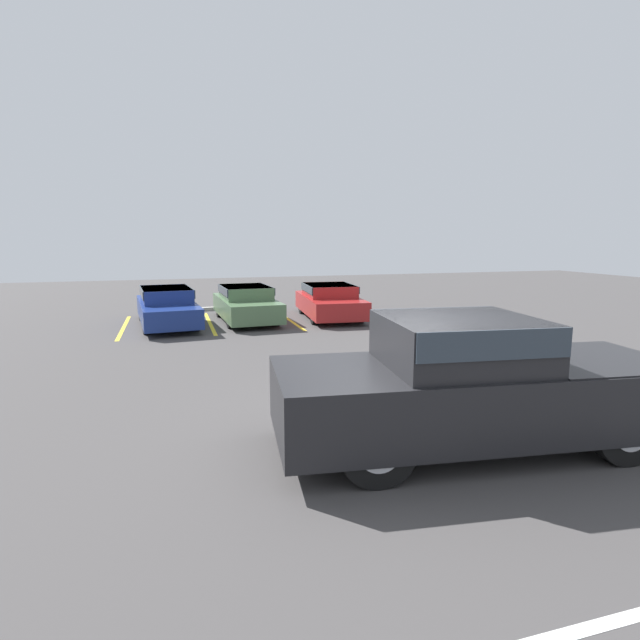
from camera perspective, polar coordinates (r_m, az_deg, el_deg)
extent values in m
plane|color=#423F3F|center=(7.49, 7.71, -13.34)|extent=(60.00, 60.00, 0.00)
cube|color=yellow|center=(17.40, -21.51, -0.77)|extent=(0.12, 4.63, 0.01)
cube|color=yellow|center=(17.37, -12.47, -0.35)|extent=(0.12, 4.63, 0.01)
cube|color=yellow|center=(17.77, -3.62, 0.07)|extent=(0.12, 4.63, 0.01)
cube|color=yellow|center=(18.58, 4.66, 0.47)|extent=(0.12, 4.63, 0.01)
cube|color=black|center=(7.27, 17.33, -8.27)|extent=(5.69, 2.59, 0.90)
cube|color=black|center=(6.95, 15.63, -2.37)|extent=(2.17, 2.04, 0.65)
cube|color=#2D3842|center=(6.93, 15.68, -1.18)|extent=(2.14, 2.10, 0.36)
cube|color=black|center=(8.10, 28.44, -4.21)|extent=(2.24, 2.13, 0.13)
cylinder|color=black|center=(8.85, 24.33, -7.28)|extent=(0.97, 0.39, 0.94)
cylinder|color=#ADADB2|center=(8.85, 24.33, -7.28)|extent=(0.55, 0.36, 0.52)
cylinder|color=black|center=(7.62, 31.48, -10.50)|extent=(0.97, 0.39, 0.94)
cylinder|color=#ADADB2|center=(7.62, 31.48, -10.50)|extent=(0.55, 0.36, 0.52)
cylinder|color=black|center=(7.53, 2.86, -9.30)|extent=(0.97, 0.39, 0.94)
cylinder|color=#ADADB2|center=(7.53, 2.86, -9.30)|extent=(0.55, 0.36, 0.52)
cylinder|color=black|center=(6.04, 6.53, -14.24)|extent=(0.97, 0.39, 0.94)
cylinder|color=#ADADB2|center=(6.04, 6.53, -14.24)|extent=(0.55, 0.36, 0.52)
cube|color=navy|center=(17.24, -17.06, 1.03)|extent=(2.13, 4.79, 0.61)
cube|color=navy|center=(17.27, -17.18, 2.81)|extent=(1.72, 2.55, 0.45)
cube|color=#2D3842|center=(17.26, -17.19, 3.10)|extent=(1.78, 2.51, 0.27)
cylinder|color=black|center=(16.02, -14.01, 0.00)|extent=(0.28, 0.70, 0.68)
cylinder|color=#ADADB2|center=(16.02, -14.01, 0.00)|extent=(0.27, 0.39, 0.37)
cylinder|color=black|center=(15.89, -19.20, -0.32)|extent=(0.28, 0.70, 0.68)
cylinder|color=#ADADB2|center=(15.89, -19.20, -0.32)|extent=(0.27, 0.39, 0.37)
cylinder|color=black|center=(18.67, -15.20, 1.26)|extent=(0.28, 0.70, 0.68)
cylinder|color=#ADADB2|center=(18.67, -15.20, 1.26)|extent=(0.27, 0.39, 0.37)
cylinder|color=black|center=(18.56, -19.65, 0.99)|extent=(0.28, 0.70, 0.68)
cylinder|color=#ADADB2|center=(18.56, -19.65, 0.99)|extent=(0.27, 0.39, 0.37)
cube|color=#4C6B47|center=(17.51, -8.42, 1.45)|extent=(1.93, 4.29, 0.63)
cube|color=#4C6B47|center=(17.53, -8.52, 3.19)|extent=(1.63, 2.26, 0.42)
cube|color=#2D3842|center=(17.52, -8.52, 3.46)|extent=(1.70, 2.22, 0.25)
cylinder|color=black|center=(16.51, -5.10, 0.41)|extent=(0.27, 0.63, 0.62)
cylinder|color=#ADADB2|center=(16.51, -5.10, 0.41)|extent=(0.26, 0.35, 0.34)
cylinder|color=black|center=(16.22, -10.13, 0.14)|extent=(0.27, 0.63, 0.62)
cylinder|color=#ADADB2|center=(16.22, -10.13, 0.14)|extent=(0.26, 0.35, 0.34)
cylinder|color=black|center=(18.87, -6.93, 1.51)|extent=(0.27, 0.63, 0.62)
cylinder|color=#ADADB2|center=(18.87, -6.93, 1.51)|extent=(0.26, 0.35, 0.34)
cylinder|color=black|center=(18.61, -11.35, 1.28)|extent=(0.27, 0.63, 0.62)
cylinder|color=#ADADB2|center=(18.61, -11.35, 1.28)|extent=(0.26, 0.35, 0.34)
cube|color=maroon|center=(18.04, 1.11, 1.77)|extent=(2.18, 4.35, 0.62)
cube|color=maroon|center=(18.06, 1.06, 3.43)|extent=(1.79, 2.32, 0.42)
cube|color=#2D3842|center=(18.05, 1.06, 3.69)|extent=(1.86, 2.28, 0.25)
cylinder|color=black|center=(17.09, 4.60, 0.75)|extent=(0.28, 0.65, 0.63)
cylinder|color=#ADADB2|center=(17.09, 4.60, 0.75)|extent=(0.26, 0.37, 0.35)
cylinder|color=black|center=(16.72, -0.60, 0.59)|extent=(0.28, 0.65, 0.63)
cylinder|color=#ADADB2|center=(16.72, -0.60, 0.59)|extent=(0.26, 0.37, 0.35)
cylinder|color=black|center=(19.42, 2.58, 1.82)|extent=(0.28, 0.65, 0.63)
cylinder|color=#ADADB2|center=(19.42, 2.58, 1.82)|extent=(0.26, 0.37, 0.35)
cylinder|color=black|center=(19.09, -2.02, 1.69)|extent=(0.28, 0.65, 0.63)
cylinder|color=#ADADB2|center=(19.09, -2.02, 1.69)|extent=(0.26, 0.37, 0.35)
cube|color=black|center=(11.83, 26.54, -5.64)|extent=(0.41, 0.41, 0.03)
cone|color=orange|center=(11.77, 26.64, -4.32)|extent=(0.32, 0.32, 0.59)
cube|color=#B7B2A8|center=(20.33, -13.31, 1.21)|extent=(1.99, 0.20, 0.14)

